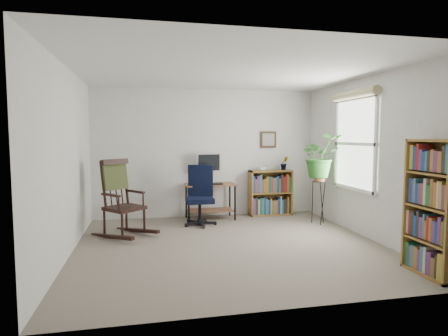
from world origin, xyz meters
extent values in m
cube|color=gray|center=(0.00, 0.00, 0.00)|extent=(4.20, 4.00, 0.00)
cube|color=silver|center=(0.00, 0.00, 2.40)|extent=(4.20, 4.00, 0.00)
cube|color=silver|center=(0.00, 2.00, 1.20)|extent=(4.20, 0.00, 2.40)
cube|color=silver|center=(0.00, -2.00, 1.20)|extent=(4.20, 0.00, 2.40)
cube|color=silver|center=(-2.10, 0.00, 1.20)|extent=(0.00, 4.00, 2.40)
cube|color=silver|center=(2.10, 0.00, 1.20)|extent=(0.00, 4.00, 2.40)
cube|color=black|center=(0.01, 1.58, 0.67)|extent=(0.40, 0.15, 0.02)
imported|color=#2D6F27|center=(1.80, 0.95, 1.54)|extent=(1.69, 1.88, 1.46)
imported|color=#2D6F27|center=(1.49, 1.83, 0.92)|extent=(0.13, 0.24, 0.11)
camera|label=1|loc=(-1.13, -4.99, 1.52)|focal=30.00mm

